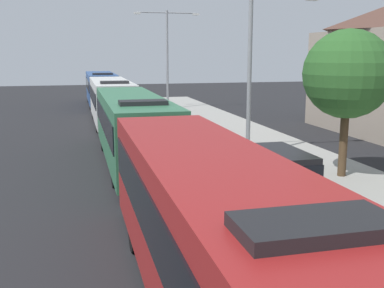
# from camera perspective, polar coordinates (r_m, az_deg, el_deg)

# --- Properties ---
(bus_lead) EXTENTS (2.58, 11.95, 3.21)m
(bus_lead) POSITION_cam_1_polar(r_m,az_deg,el_deg) (8.73, 3.02, -10.64)
(bus_lead) COLOR maroon
(bus_lead) RESTS_ON ground_plane
(bus_second_in_line) EXTENTS (2.58, 11.72, 3.21)m
(bus_second_in_line) POSITION_cam_1_polar(r_m,az_deg,el_deg) (20.92, -7.30, 2.11)
(bus_second_in_line) COLOR #33724C
(bus_second_in_line) RESTS_ON ground_plane
(bus_middle) EXTENTS (2.58, 11.36, 3.21)m
(bus_middle) POSITION_cam_1_polar(r_m,az_deg,el_deg) (33.23, -9.90, 5.34)
(bus_middle) COLOR silver
(bus_middle) RESTS_ON ground_plane
(bus_fourth_in_line) EXTENTS (2.58, 10.89, 3.21)m
(bus_fourth_in_line) POSITION_cam_1_polar(r_m,az_deg,el_deg) (45.45, -11.09, 6.80)
(bus_fourth_in_line) COLOR #284C8C
(bus_fourth_in_line) RESTS_ON ground_plane
(white_suv) EXTENTS (1.86, 4.91, 1.90)m
(white_suv) POSITION_cam_1_polar(r_m,az_deg,el_deg) (15.02, 10.46, -4.10)
(white_suv) COLOR black
(white_suv) RESTS_ON ground_plane
(streetlamp_mid) EXTENTS (6.53, 0.28, 7.52)m
(streetlamp_mid) POSITION_cam_1_polar(r_m,az_deg,el_deg) (21.72, 7.11, 10.82)
(streetlamp_mid) COLOR gray
(streetlamp_mid) RESTS_ON sidewalk
(streetlamp_far) EXTENTS (5.60, 0.28, 8.33)m
(streetlamp_far) POSITION_cam_1_polar(r_m,az_deg,el_deg) (40.64, -3.07, 11.49)
(streetlamp_far) COLOR gray
(streetlamp_far) RESTS_ON sidewalk
(roadside_tree) EXTENTS (3.40, 3.40, 5.69)m
(roadside_tree) POSITION_cam_1_polar(r_m,az_deg,el_deg) (18.81, 18.56, 8.09)
(roadside_tree) COLOR #4C3823
(roadside_tree) RESTS_ON sidewalk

